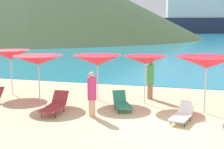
{
  "coord_description": "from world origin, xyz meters",
  "views": [
    {
      "loc": [
        0.66,
        -9.19,
        3.27
      ],
      "look_at": [
        -2.77,
        3.18,
        1.2
      ],
      "focal_mm": 47.07,
      "sensor_mm": 36.0,
      "label": 1
    }
  ],
  "objects": [
    {
      "name": "umbrella_4",
      "position": [
        -1.29,
        3.1,
        1.9
      ],
      "size": [
        1.93,
        1.93,
        2.08
      ],
      "color": "silver",
      "rests_on": "ground_plane"
    },
    {
      "name": "beachgoer_0",
      "position": [
        -2.86,
        0.73,
        0.89
      ],
      "size": [
        0.33,
        0.33,
        1.67
      ],
      "rotation": [
        0.0,
        0.0,
        5.32
      ],
      "color": "#DBAA84",
      "rests_on": "ground_plane"
    },
    {
      "name": "lounge_chair_1",
      "position": [
        0.39,
        1.06,
        0.26
      ],
      "size": [
        0.88,
        1.55,
        0.6
      ],
      "rotation": [
        0.0,
        0.0,
        -0.25
      ],
      "color": "white",
      "rests_on": "ground_plane"
    },
    {
      "name": "lounge_chair_2",
      "position": [
        -4.38,
        0.78,
        0.33
      ],
      "size": [
        0.74,
        1.67,
        0.73
      ],
      "rotation": [
        0.0,
        0.0,
        0.07
      ],
      "color": "#A53333",
      "rests_on": "ground_plane"
    },
    {
      "name": "lounge_chair_5",
      "position": [
        -2.01,
        1.91,
        0.29
      ],
      "size": [
        1.1,
        1.44,
        0.68
      ],
      "rotation": [
        0.0,
        0.0,
        0.47
      ],
      "color": "#268C66",
      "rests_on": "ground_plane"
    },
    {
      "name": "ocean_water",
      "position": [
        0.0,
        226.85,
        0.01
      ],
      "size": [
        650.0,
        440.0,
        0.02
      ],
      "primitive_type": "cube",
      "color": "teal",
      "rests_on": "ground_plane"
    },
    {
      "name": "umbrella_2",
      "position": [
        -5.83,
        2.19,
        1.85
      ],
      "size": [
        2.37,
        2.37,
        2.06
      ],
      "color": "silver",
      "rests_on": "ground_plane"
    },
    {
      "name": "umbrella_3",
      "position": [
        -3.44,
        3.17,
        1.81
      ],
      "size": [
        2.33,
        2.33,
        2.05
      ],
      "color": "silver",
      "rests_on": "ground_plane"
    },
    {
      "name": "umbrella_5",
      "position": [
        1.16,
        2.29,
        1.97
      ],
      "size": [
        2.33,
        2.33,
        2.19
      ],
      "color": "silver",
      "rests_on": "ground_plane"
    },
    {
      "name": "beachgoer_2",
      "position": [
        -1.19,
        4.04,
        0.96
      ],
      "size": [
        0.34,
        0.34,
        1.8
      ],
      "rotation": [
        0.0,
        0.0,
        2.57
      ],
      "color": "#A3704C",
      "rests_on": "ground_plane"
    },
    {
      "name": "umbrella_1",
      "position": [
        -7.96,
        3.27,
        1.94
      ],
      "size": [
        2.06,
        2.06,
        2.17
      ],
      "color": "silver",
      "rests_on": "ground_plane"
    },
    {
      "name": "ground_plane",
      "position": [
        0.0,
        10.0,
        -0.15
      ],
      "size": [
        50.0,
        100.0,
        0.3
      ],
      "primitive_type": "cube",
      "color": "beige"
    },
    {
      "name": "cruise_ship",
      "position": [
        4.49,
        164.27,
        8.29
      ],
      "size": [
        53.1,
        21.12,
        21.69
      ],
      "rotation": [
        0.0,
        0.0,
        0.22
      ],
      "color": "#262D47",
      "rests_on": "ocean_water"
    }
  ]
}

